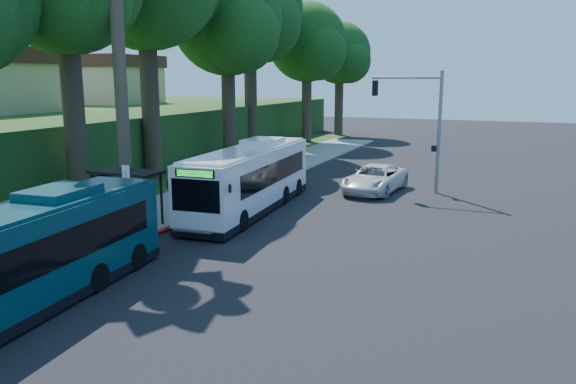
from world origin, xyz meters
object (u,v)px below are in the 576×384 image
at_px(bus_shelter, 124,186).
at_px(pickup, 375,179).
at_px(white_bus, 250,177).
at_px(teal_bus, 22,257).

distance_m(bus_shelter, pickup, 14.68).
relative_size(white_bus, pickup, 2.08).
bearing_deg(bus_shelter, white_bus, 50.64).
relative_size(white_bus, teal_bus, 1.05).
bearing_deg(bus_shelter, pickup, 53.73).
bearing_deg(pickup, bus_shelter, -120.32).
height_order(bus_shelter, white_bus, white_bus).
xyz_separation_m(white_bus, teal_bus, (-0.52, -13.70, -0.08)).
bearing_deg(white_bus, teal_bus, -96.09).
distance_m(white_bus, teal_bus, 13.71).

